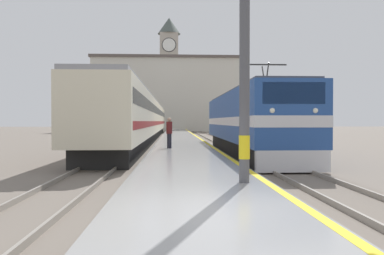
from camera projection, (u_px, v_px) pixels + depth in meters
name	position (u px, v px, depth m)	size (l,w,h in m)	color
ground_plane	(180.00, 141.00, 36.75)	(200.00, 200.00, 0.00)	#70665B
platform	(181.00, 142.00, 31.75)	(3.80, 140.00, 0.41)	#999999
rail_track_near	(225.00, 144.00, 31.94)	(2.83, 140.00, 0.16)	#70665B
rail_track_far	(138.00, 144.00, 31.57)	(2.84, 140.00, 0.16)	#70665B
locomotive_train	(248.00, 122.00, 22.07)	(2.92, 17.15, 4.69)	black
passenger_train	(145.00, 119.00, 39.67)	(2.92, 51.99, 4.07)	black
catenary_mast	(249.00, 33.00, 9.46)	(2.88, 0.28, 7.57)	#4C4C51
person_on_platform	(169.00, 132.00, 21.63)	(0.34, 0.34, 1.77)	#23232D
clock_tower	(169.00, 70.00, 81.45)	(4.90, 4.90, 24.49)	#ADA393
station_building	(168.00, 94.00, 73.40)	(29.43, 7.02, 14.47)	beige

